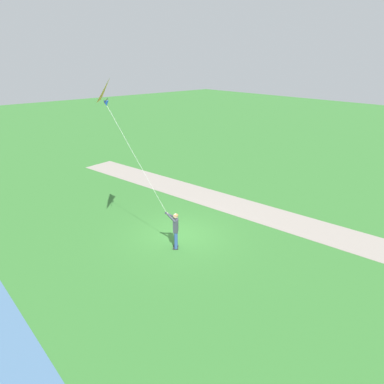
# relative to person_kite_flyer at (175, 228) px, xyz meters

# --- Properties ---
(ground_plane) EXTENTS (120.00, 120.00, 0.00)m
(ground_plane) POSITION_rel_person_kite_flyer_xyz_m (-0.88, -0.75, -1.05)
(ground_plane) COLOR #33702D
(walkway_path) EXTENTS (7.16, 32.00, 0.02)m
(walkway_path) POSITION_rel_person_kite_flyer_xyz_m (-6.11, 1.25, -1.04)
(walkway_path) COLOR gray
(walkway_path) RESTS_ON ground
(person_kite_flyer) EXTENTS (0.60, 0.59, 1.83)m
(person_kite_flyer) POSITION_rel_person_kite_flyer_xyz_m (0.00, 0.00, 0.00)
(person_kite_flyer) COLOR #232328
(person_kite_flyer) RESTS_ON ground
(flying_kite) EXTENTS (2.15, 2.30, 5.70)m
(flying_kite) POSITION_rel_person_kite_flyer_xyz_m (1.73, -1.68, 5.89)
(flying_kite) COLOR orange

